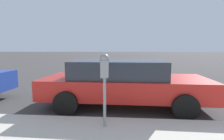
% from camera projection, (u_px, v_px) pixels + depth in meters
% --- Properties ---
extents(ground_plane, '(220.00, 220.00, 0.00)m').
position_uv_depth(ground_plane, '(137.00, 98.00, 6.18)').
color(ground_plane, '#3D3A3A').
extents(parking_meter, '(0.21, 0.19, 1.48)m').
position_uv_depth(parking_meter, '(104.00, 72.00, 3.43)').
color(parking_meter, gray).
rests_on(parking_meter, sidewalk).
extents(car_red, '(2.14, 4.80, 1.37)m').
position_uv_depth(car_red, '(123.00, 82.00, 5.21)').
color(car_red, '#B21E19').
rests_on(car_red, ground_plane).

